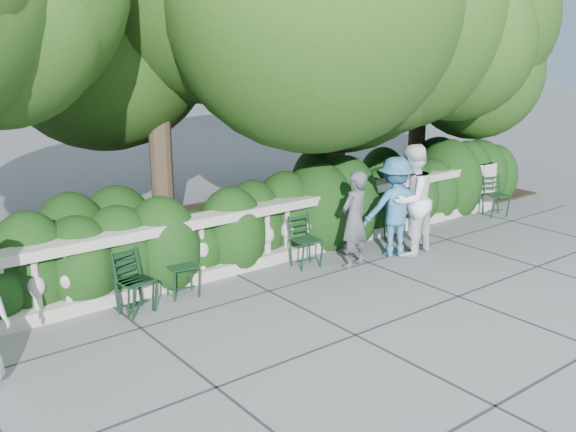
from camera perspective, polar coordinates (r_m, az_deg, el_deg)
ground at (r=9.02m, az=3.93°, el=-7.48°), size 90.00×90.00×0.00m
balustrade at (r=10.18m, az=-2.76°, el=-1.84°), size 12.00×0.44×1.00m
shrub_hedge at (r=11.29m, az=-6.24°, el=-2.75°), size 15.00×2.60×1.70m
tree_canopy at (r=11.27m, az=-4.29°, el=17.71°), size 15.04×6.52×6.78m
chair_a at (r=9.14m, az=-8.96°, el=-7.34°), size 0.51×0.54×0.84m
chair_b at (r=8.74m, az=-12.62°, el=-8.64°), size 0.54×0.57×0.84m
chair_c at (r=8.78m, az=-12.92°, el=-8.53°), size 0.47×0.51×0.84m
chair_d at (r=10.17m, az=2.06°, el=-4.75°), size 0.48×0.52×0.84m
chair_e at (r=11.68m, az=10.27°, el=-2.29°), size 0.47×0.51×0.84m
chair_f at (r=13.72m, az=18.23°, el=-0.15°), size 0.58×0.60×0.84m
person_woman_grey at (r=10.12m, az=5.90°, el=-0.29°), size 0.63×0.48×1.56m
person_casual_man at (r=10.81m, az=10.84°, el=1.39°), size 1.03×0.88×1.87m
person_older_blue at (r=10.73m, az=9.46°, el=0.80°), size 1.23×0.96×1.67m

